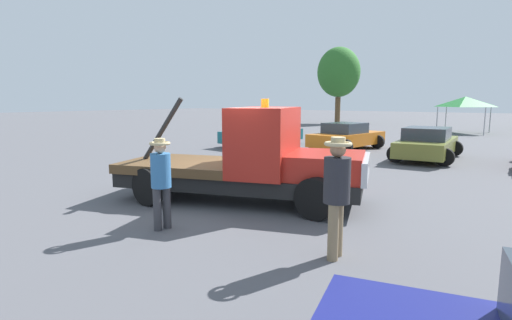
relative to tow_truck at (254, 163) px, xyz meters
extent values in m
plane|color=#545459|center=(-0.35, -0.12, -0.96)|extent=(160.00, 160.00, 0.00)
cube|color=black|center=(-0.35, -0.12, -0.43)|extent=(6.14, 3.75, 0.35)
cube|color=#B22319|center=(1.63, 0.56, 0.02)|extent=(2.14, 2.28, 0.55)
cube|color=silver|center=(2.45, 0.85, -0.01)|extent=(0.75, 1.89, 0.50)
cube|color=#B22319|center=(0.25, 0.09, 0.53)|extent=(1.92, 2.48, 1.57)
cube|color=brown|center=(-1.72, -0.60, -0.15)|extent=(3.46, 3.01, 0.22)
cylinder|color=black|center=(-2.30, -0.80, 0.74)|extent=(1.16, 0.50, 1.63)
cylinder|color=orange|center=(0.25, 0.09, 1.41)|extent=(0.18, 0.18, 0.20)
cylinder|color=black|center=(1.21, 1.51, -0.52)|extent=(0.88, 0.26, 0.88)
cylinder|color=black|center=(1.89, -0.44, -0.52)|extent=(0.88, 0.26, 0.88)
cylinder|color=black|center=(-2.47, 0.24, -0.52)|extent=(0.88, 0.26, 0.88)
cylinder|color=black|center=(-1.80, -1.72, -0.52)|extent=(0.88, 0.26, 0.88)
cylinder|color=#847051|center=(3.07, -1.94, -0.52)|extent=(0.17, 0.17, 0.89)
cylinder|color=#847051|center=(3.10, -2.16, -0.52)|extent=(0.17, 0.17, 0.89)
cylinder|color=#28282D|center=(3.09, -2.05, 0.28)|extent=(0.41, 0.41, 0.70)
sphere|color=#A87A56|center=(3.09, -2.05, 0.75)|extent=(0.24, 0.24, 0.24)
torus|color=tan|center=(3.09, -2.05, 0.83)|extent=(0.42, 0.42, 0.06)
cylinder|color=tan|center=(3.09, -2.05, 0.88)|extent=(0.22, 0.22, 0.11)
cylinder|color=#38383D|center=(-0.15, -2.60, -0.55)|extent=(0.15, 0.15, 0.81)
cylinder|color=#38383D|center=(-0.18, -2.81, -0.55)|extent=(0.15, 0.15, 0.81)
cylinder|color=teal|center=(-0.17, -2.70, 0.18)|extent=(0.37, 0.37, 0.64)
sphere|color=tan|center=(-0.17, -2.70, 0.61)|extent=(0.22, 0.22, 0.22)
torus|color=tan|center=(-0.17, -2.70, 0.69)|extent=(0.39, 0.39, 0.06)
cylinder|color=tan|center=(-0.17, -2.70, 0.73)|extent=(0.20, 0.20, 0.10)
cube|color=#196670|center=(-6.81, 9.98, -0.42)|extent=(2.42, 5.05, 0.60)
cube|color=#333D47|center=(-6.85, 9.74, 0.13)|extent=(1.84, 2.23, 0.50)
cylinder|color=black|center=(-7.45, 11.72, -0.62)|extent=(0.68, 0.22, 0.68)
cylinder|color=black|center=(-5.75, 11.50, -0.62)|extent=(0.68, 0.22, 0.68)
cylinder|color=black|center=(-7.88, 8.45, -0.62)|extent=(0.68, 0.22, 0.68)
cylinder|color=black|center=(-6.18, 8.23, -0.62)|extent=(0.68, 0.22, 0.68)
cube|color=orange|center=(-2.39, 11.00, -0.42)|extent=(2.44, 4.62, 0.60)
cube|color=#333D47|center=(-2.43, 10.78, 0.13)|extent=(1.84, 2.07, 0.50)
cylinder|color=black|center=(-3.02, 12.61, -0.62)|extent=(0.68, 0.22, 0.68)
cylinder|color=black|center=(-1.33, 12.35, -0.62)|extent=(0.68, 0.22, 0.68)
cylinder|color=black|center=(-3.46, 9.64, -0.62)|extent=(0.68, 0.22, 0.68)
cylinder|color=black|center=(-1.77, 9.39, -0.62)|extent=(0.68, 0.22, 0.68)
cube|color=olive|center=(1.62, 9.90, -0.42)|extent=(2.19, 4.80, 0.60)
cube|color=#333D47|center=(1.64, 9.67, 0.13)|extent=(1.77, 2.08, 0.50)
cylinder|color=black|center=(0.63, 11.42, -0.62)|extent=(0.68, 0.22, 0.68)
cylinder|color=black|center=(2.38, 11.55, -0.62)|extent=(0.68, 0.22, 0.68)
cylinder|color=black|center=(0.86, 8.25, -0.62)|extent=(0.68, 0.22, 0.68)
cylinder|color=black|center=(2.61, 8.38, -0.62)|extent=(0.68, 0.22, 0.68)
cylinder|color=#9E9EA3|center=(-1.07, 24.18, 0.01)|extent=(0.07, 0.07, 1.94)
cylinder|color=#9E9EA3|center=(2.03, 24.18, 0.01)|extent=(0.07, 0.07, 1.94)
cylinder|color=#9E9EA3|center=(-1.07, 27.27, 0.01)|extent=(0.07, 0.07, 1.94)
cylinder|color=#9E9EA3|center=(2.03, 27.27, 0.01)|extent=(0.07, 0.07, 1.94)
pyramid|color=#287F38|center=(0.48, 25.72, 1.36)|extent=(3.09, 3.09, 0.76)
cylinder|color=brown|center=(-12.44, 31.63, 0.42)|extent=(0.55, 0.55, 2.75)
ellipsoid|color=#2D6B28|center=(-12.44, 31.63, 4.35)|extent=(4.41, 4.41, 5.12)
camera|label=1|loc=(5.60, -7.57, 1.48)|focal=28.00mm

